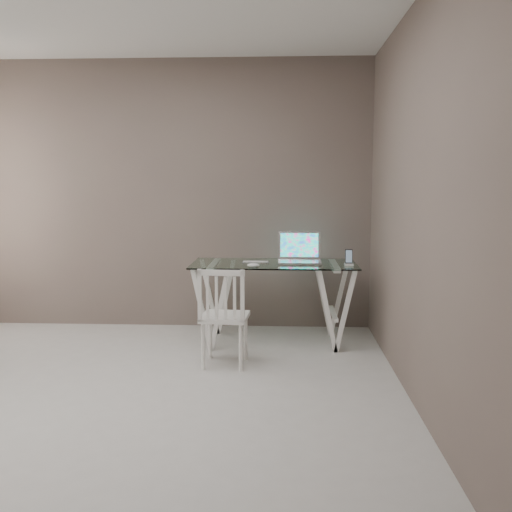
# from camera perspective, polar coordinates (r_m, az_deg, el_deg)

# --- Properties ---
(room) EXTENTS (4.50, 4.52, 2.71)m
(room) POSITION_cam_1_polar(r_m,az_deg,el_deg) (3.73, -16.02, 10.71)
(room) COLOR #B7B4B0
(room) RESTS_ON ground
(desk) EXTENTS (1.50, 0.70, 0.75)m
(desk) POSITION_cam_1_polar(r_m,az_deg,el_deg) (5.28, 1.79, -4.62)
(desk) COLOR silver
(desk) RESTS_ON ground
(chair) EXTENTS (0.39, 0.39, 0.81)m
(chair) POSITION_cam_1_polar(r_m,az_deg,el_deg) (4.57, -3.28, -5.68)
(chair) COLOR white
(chair) RESTS_ON ground
(laptop) EXTENTS (0.39, 0.34, 0.28)m
(laptop) POSITION_cam_1_polar(r_m,az_deg,el_deg) (5.31, 4.37, 0.12)
(laptop) COLOR silver
(laptop) RESTS_ON desk
(keyboard) EXTENTS (0.25, 0.11, 0.01)m
(keyboard) POSITION_cam_1_polar(r_m,az_deg,el_deg) (5.27, -0.04, -0.59)
(keyboard) COLOR silver
(keyboard) RESTS_ON desk
(mouse) EXTENTS (0.11, 0.06, 0.03)m
(mouse) POSITION_cam_1_polar(r_m,az_deg,el_deg) (4.97, -0.27, -0.92)
(mouse) COLOR white
(mouse) RESTS_ON desk
(phone_dock) EXTENTS (0.08, 0.08, 0.14)m
(phone_dock) POSITION_cam_1_polar(r_m,az_deg,el_deg) (5.14, 9.27, -0.49)
(phone_dock) COLOR white
(phone_dock) RESTS_ON desk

